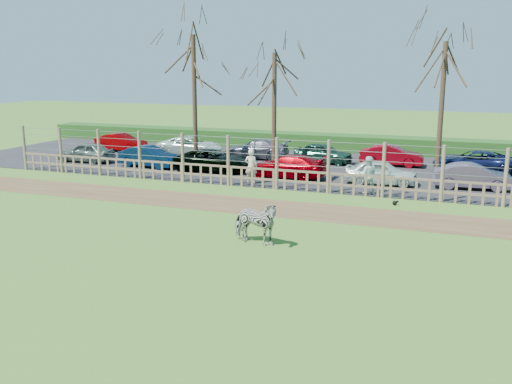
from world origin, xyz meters
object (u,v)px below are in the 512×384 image
(car_10, at_px, (323,153))
(tree_mid, at_px, (274,82))
(zebra, at_px, (255,223))
(car_4, at_px, (381,172))
(tree_right, at_px, (444,76))
(visitor_a, at_px, (251,166))
(car_12, at_px, (474,162))
(car_0, at_px, (86,152))
(car_1, at_px, (149,157))
(car_5, at_px, (473,176))
(car_9, at_px, (256,149))
(visitor_b, at_px, (368,175))
(car_2, at_px, (213,160))
(car_7, at_px, (121,142))
(car_11, at_px, (392,156))
(car_8, at_px, (190,146))
(car_3, at_px, (287,166))
(crow, at_px, (395,203))
(tree_left, at_px, (194,69))

(car_10, bearing_deg, tree_mid, 138.67)
(zebra, xyz_separation_m, car_4, (2.48, 11.13, -0.11))
(tree_right, relative_size, visitor_a, 4.26)
(car_12, bearing_deg, car_0, -79.98)
(car_1, relative_size, car_5, 1.00)
(car_9, bearing_deg, car_0, -69.08)
(tree_mid, relative_size, car_10, 1.94)
(tree_right, xyz_separation_m, visitor_b, (-2.76, -5.52, -4.34))
(car_2, xyz_separation_m, car_9, (0.74, 4.90, 0.00))
(tree_right, height_order, car_7, tree_right)
(car_7, height_order, car_9, same)
(car_4, relative_size, car_12, 0.82)
(car_5, xyz_separation_m, car_11, (-4.48, 5.17, 0.00))
(visitor_a, height_order, car_0, visitor_a)
(visitor_a, relative_size, car_4, 0.49)
(car_4, distance_m, car_8, 14.05)
(visitor_b, height_order, car_9, visitor_b)
(car_0, height_order, car_4, same)
(tree_right, height_order, car_4, tree_right)
(car_9, distance_m, car_10, 4.35)
(car_2, distance_m, car_4, 9.29)
(car_3, bearing_deg, car_7, -107.09)
(crow, relative_size, car_8, 0.06)
(tree_left, height_order, tree_mid, tree_left)
(tree_right, distance_m, visitor_a, 10.97)
(crow, height_order, car_11, car_11)
(zebra, bearing_deg, car_3, 21.86)
(tree_left, height_order, zebra, tree_left)
(tree_left, bearing_deg, tree_right, 6.34)
(car_3, distance_m, car_11, 7.25)
(crow, xyz_separation_m, car_3, (-6.07, 4.06, 0.53))
(car_5, bearing_deg, car_10, 56.73)
(crow, bearing_deg, car_1, 163.49)
(car_1, height_order, car_3, same)
(car_8, distance_m, car_9, 4.55)
(visitor_b, xyz_separation_m, car_3, (-4.59, 2.35, -0.26))
(tree_right, distance_m, car_11, 5.85)
(visitor_b, bearing_deg, car_1, -23.34)
(visitor_a, bearing_deg, car_4, -166.84)
(car_8, bearing_deg, car_1, 171.40)
(tree_right, bearing_deg, car_8, 173.10)
(zebra, relative_size, car_10, 0.50)
(car_2, bearing_deg, car_8, 36.55)
(car_12, bearing_deg, tree_left, -79.43)
(visitor_a, height_order, car_7, visitor_a)
(zebra, height_order, car_3, zebra)
(car_0, bearing_deg, tree_mid, 100.53)
(car_1, bearing_deg, tree_mid, -65.54)
(car_0, height_order, car_8, same)
(car_4, bearing_deg, tree_left, 78.58)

